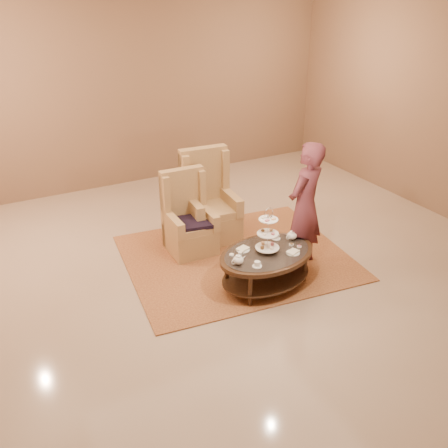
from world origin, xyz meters
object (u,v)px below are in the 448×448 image
tea_table (267,258)px  armchair_left (188,224)px  person (305,206)px  armchair_right (209,209)px

tea_table → armchair_left: (-0.48, 1.36, -0.00)m
tea_table → person: (0.72, 0.22, 0.48)m
armchair_right → person: person is taller
armchair_left → person: 1.72m
armchair_left → armchair_right: armchair_right is taller
armchair_right → person: 1.62m
armchair_left → person: size_ratio=0.67×
tea_table → armchair_left: size_ratio=1.21×
armchair_right → person: size_ratio=0.77×
tea_table → armchair_right: (-0.03, 1.60, 0.05)m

